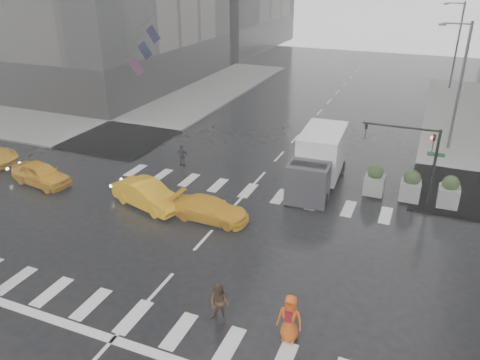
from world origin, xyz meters
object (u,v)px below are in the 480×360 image
at_px(traffic_signal_pole, 417,150).
at_px(pedestrian_orange, 290,318).
at_px(pedestrian_brown, 219,303).
at_px(taxi_front, 41,174).
at_px(taxi_mid, 148,195).
at_px(box_truck, 318,160).

distance_m(traffic_signal_pole, pedestrian_orange, 13.41).
height_order(pedestrian_brown, pedestrian_orange, pedestrian_orange).
bearing_deg(taxi_front, traffic_signal_pole, -65.50).
height_order(taxi_front, taxi_mid, taxi_mid).
height_order(pedestrian_brown, box_truck, box_truck).
distance_m(traffic_signal_pole, taxi_mid, 14.91).
height_order(taxi_front, box_truck, box_truck).
bearing_deg(taxi_mid, traffic_signal_pole, -49.46).
xyz_separation_m(traffic_signal_pole, box_truck, (-5.35, 0.10, -1.43)).
bearing_deg(box_truck, pedestrian_brown, -95.03).
distance_m(traffic_signal_pole, pedestrian_brown, 14.39).
relative_size(traffic_signal_pole, pedestrian_brown, 2.68).
bearing_deg(taxi_front, pedestrian_brown, -105.90).
relative_size(pedestrian_orange, taxi_mid, 0.42).
bearing_deg(pedestrian_brown, pedestrian_orange, 3.39).
bearing_deg(pedestrian_orange, taxi_front, 158.83).
bearing_deg(taxi_front, pedestrian_orange, -102.28).
xyz_separation_m(traffic_signal_pole, taxi_front, (-21.06, -6.01, -2.52)).
bearing_deg(pedestrian_brown, taxi_front, 156.70).
height_order(traffic_signal_pole, pedestrian_brown, traffic_signal_pole).
bearing_deg(pedestrian_brown, box_truck, 89.02).
relative_size(pedestrian_orange, taxi_front, 0.46).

